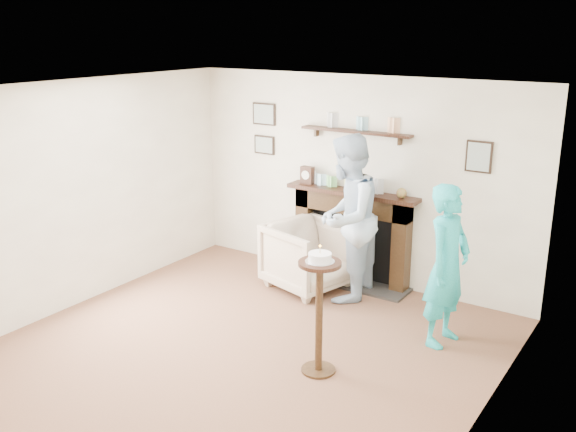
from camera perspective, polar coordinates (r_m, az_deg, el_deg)
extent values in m
plane|color=brown|center=(6.25, -5.14, -12.60)|extent=(5.00, 5.00, 0.00)
cube|color=beige|center=(7.77, 6.13, 3.18)|extent=(4.50, 0.04, 2.50)
cube|color=beige|center=(7.32, -19.36, 1.48)|extent=(0.04, 5.00, 2.50)
cube|color=beige|center=(4.75, 16.41, -6.25)|extent=(0.04, 5.00, 2.50)
cube|color=silver|center=(5.49, -5.81, 10.87)|extent=(4.50, 5.00, 0.04)
cube|color=black|center=(8.19, 1.56, -1.12)|extent=(0.18, 0.20, 1.10)
cube|color=black|center=(7.61, 10.04, -2.77)|extent=(0.18, 0.20, 1.10)
cube|color=black|center=(7.75, 5.73, 1.10)|extent=(1.50, 0.20, 0.24)
cube|color=black|center=(7.98, 5.85, -2.60)|extent=(1.14, 0.06, 0.86)
cube|color=#2B2826|center=(7.96, 5.13, -5.80)|extent=(1.60, 0.44, 0.03)
cube|color=black|center=(7.69, 5.66, 2.09)|extent=(1.68, 0.26, 0.05)
cube|color=black|center=(7.59, 6.01, 7.48)|extent=(1.40, 0.15, 0.03)
cube|color=black|center=(8.33, -2.14, 9.05)|extent=(0.34, 0.03, 0.28)
cube|color=black|center=(8.39, -2.11, 6.34)|extent=(0.30, 0.03, 0.24)
cube|color=black|center=(7.14, 16.61, 5.08)|extent=(0.28, 0.03, 0.34)
cube|color=black|center=(7.96, 1.73, 3.65)|extent=(0.16, 0.09, 0.22)
cylinder|color=silver|center=(7.92, 1.55, 3.66)|extent=(0.11, 0.01, 0.11)
sphere|color=green|center=(7.40, 10.06, 2.02)|extent=(0.12, 0.12, 0.12)
imported|color=tan|center=(7.80, 1.84, -6.35)|extent=(1.08, 1.06, 0.81)
imported|color=silver|center=(7.58, 5.04, -7.13)|extent=(0.84, 1.02, 1.91)
imported|color=#22C1BC|center=(6.73, 13.48, -10.76)|extent=(0.46, 0.64, 1.62)
cylinder|color=black|center=(6.05, 2.70, -13.49)|extent=(0.31, 0.31, 0.02)
cylinder|color=black|center=(5.80, 2.77, -9.07)|extent=(0.07, 0.07, 1.01)
cylinder|color=black|center=(5.60, 2.85, -4.24)|extent=(0.38, 0.38, 0.03)
cylinder|color=silver|center=(5.59, 2.85, -4.05)|extent=(0.26, 0.26, 0.01)
cylinder|color=white|center=(5.58, 2.86, -3.66)|extent=(0.20, 0.20, 0.07)
cylinder|color=#DBBF8A|center=(5.56, 2.87, -3.04)|extent=(0.01, 0.01, 0.06)
sphere|color=orange|center=(5.54, 2.87, -2.67)|extent=(0.02, 0.02, 0.02)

